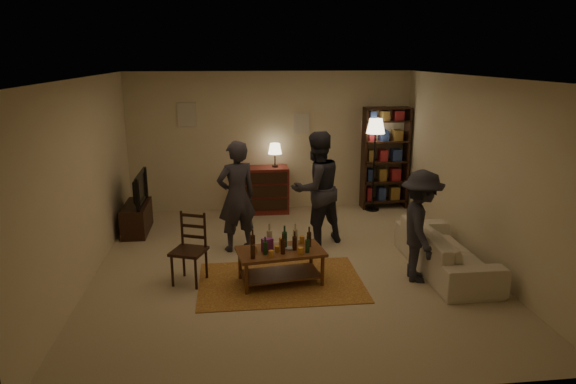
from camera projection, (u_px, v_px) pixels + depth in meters
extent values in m
plane|color=#C6B793|center=(289.00, 266.00, 7.51)|extent=(6.00, 6.00, 0.00)
plane|color=beige|center=(271.00, 142.00, 10.04)|extent=(5.50, 0.00, 5.50)
plane|color=beige|center=(85.00, 182.00, 6.85)|extent=(0.00, 6.00, 6.00)
plane|color=beige|center=(476.00, 171.00, 7.47)|extent=(0.00, 6.00, 6.00)
plane|color=beige|center=(331.00, 257.00, 4.28)|extent=(5.50, 0.00, 5.50)
plane|color=white|center=(289.00, 77.00, 6.81)|extent=(6.00, 6.00, 0.00)
cube|color=beige|center=(187.00, 115.00, 9.70)|extent=(0.35, 0.03, 0.45)
cube|color=beige|center=(302.00, 123.00, 10.00)|extent=(0.30, 0.03, 0.40)
cube|color=brown|center=(281.00, 282.00, 6.96)|extent=(2.20, 1.50, 0.01)
cube|color=brown|center=(281.00, 252.00, 6.85)|extent=(1.22, 0.78, 0.04)
cube|color=brown|center=(281.00, 274.00, 6.93)|extent=(1.11, 0.67, 0.02)
cylinder|color=brown|center=(247.00, 279.00, 6.55)|extent=(0.05, 0.05, 0.43)
cylinder|color=brown|center=(322.00, 271.00, 6.80)|extent=(0.05, 0.05, 0.43)
cylinder|color=brown|center=(240.00, 264.00, 7.02)|extent=(0.05, 0.05, 0.43)
cylinder|color=brown|center=(311.00, 257.00, 7.27)|extent=(0.05, 0.05, 0.43)
cylinder|color=gold|center=(254.00, 249.00, 6.74)|extent=(0.07, 0.07, 0.10)
cylinder|color=gold|center=(271.00, 254.00, 6.60)|extent=(0.07, 0.07, 0.09)
cylinder|color=gold|center=(281.00, 241.00, 7.01)|extent=(0.07, 0.07, 0.11)
cylinder|color=gold|center=(301.00, 251.00, 6.70)|extent=(0.07, 0.07, 0.09)
cylinder|color=gold|center=(302.00, 240.00, 7.09)|extent=(0.07, 0.07, 0.10)
cylinder|color=gold|center=(277.00, 249.00, 6.78)|extent=(0.06, 0.06, 0.08)
cube|color=#7E3187|center=(267.00, 245.00, 6.79)|extent=(0.17, 0.14, 0.18)
cylinder|color=gray|center=(290.00, 249.00, 6.85)|extent=(0.12, 0.12, 0.03)
cube|color=black|center=(189.00, 251.00, 6.85)|extent=(0.54, 0.54, 0.04)
cylinder|color=black|center=(172.00, 271.00, 6.79)|extent=(0.04, 0.04, 0.44)
cylinder|color=black|center=(196.00, 274.00, 6.71)|extent=(0.04, 0.04, 0.44)
cylinder|color=black|center=(184.00, 261.00, 7.11)|extent=(0.04, 0.04, 0.44)
cylinder|color=black|center=(206.00, 264.00, 7.03)|extent=(0.04, 0.04, 0.44)
cube|color=black|center=(193.00, 228.00, 6.94)|extent=(0.33, 0.15, 0.50)
cube|color=black|center=(137.00, 218.00, 8.90)|extent=(0.40, 1.00, 0.50)
imported|color=black|center=(136.00, 189.00, 8.76)|extent=(0.13, 0.97, 0.56)
cube|color=maroon|center=(262.00, 190.00, 9.98)|extent=(1.00, 0.48, 0.90)
cube|color=black|center=(263.00, 205.00, 9.80)|extent=(0.92, 0.02, 0.22)
cube|color=black|center=(263.00, 192.00, 9.73)|extent=(0.92, 0.02, 0.22)
cube|color=black|center=(263.00, 178.00, 9.67)|extent=(0.92, 0.02, 0.22)
cylinder|color=black|center=(275.00, 166.00, 9.89)|extent=(0.12, 0.12, 0.04)
cylinder|color=black|center=(275.00, 159.00, 9.85)|extent=(0.02, 0.02, 0.22)
cone|color=#FFE5B2|center=(275.00, 149.00, 9.80)|extent=(0.26, 0.26, 0.20)
cube|color=black|center=(364.00, 159.00, 10.12)|extent=(0.04, 0.34, 2.00)
cube|color=black|center=(406.00, 158.00, 10.22)|extent=(0.04, 0.34, 2.00)
cube|color=black|center=(383.00, 200.00, 10.39)|extent=(0.90, 0.34, 0.03)
cube|color=black|center=(384.00, 181.00, 10.28)|extent=(0.90, 0.34, 0.03)
cube|color=black|center=(385.00, 161.00, 10.18)|extent=(0.90, 0.34, 0.03)
cube|color=black|center=(386.00, 141.00, 10.08)|extent=(0.90, 0.34, 0.03)
cube|color=black|center=(387.00, 121.00, 9.98)|extent=(0.90, 0.34, 0.03)
cube|color=black|center=(388.00, 108.00, 9.91)|extent=(0.90, 0.34, 0.03)
cube|color=maroon|center=(369.00, 193.00, 10.32)|extent=(0.12, 0.22, 0.26)
cube|color=navy|center=(381.00, 193.00, 10.35)|extent=(0.15, 0.22, 0.26)
cube|color=olive|center=(394.00, 193.00, 10.38)|extent=(0.18, 0.22, 0.26)
cube|color=navy|center=(370.00, 175.00, 10.22)|extent=(0.12, 0.22, 0.24)
cube|color=olive|center=(382.00, 174.00, 10.24)|extent=(0.15, 0.22, 0.24)
cube|color=maroon|center=(395.00, 174.00, 10.27)|extent=(0.18, 0.22, 0.24)
cube|color=olive|center=(371.00, 155.00, 10.12)|extent=(0.12, 0.22, 0.22)
cube|color=maroon|center=(383.00, 155.00, 10.14)|extent=(0.15, 0.22, 0.22)
cube|color=navy|center=(396.00, 155.00, 10.17)|extent=(0.18, 0.22, 0.22)
cube|color=maroon|center=(371.00, 136.00, 10.02)|extent=(0.12, 0.22, 0.20)
cube|color=navy|center=(384.00, 135.00, 10.04)|extent=(0.15, 0.22, 0.20)
cube|color=olive|center=(397.00, 135.00, 10.07)|extent=(0.18, 0.22, 0.20)
cube|color=navy|center=(372.00, 116.00, 9.92)|extent=(0.12, 0.22, 0.18)
cube|color=olive|center=(385.00, 116.00, 9.94)|extent=(0.15, 0.22, 0.18)
cube|color=maroon|center=(398.00, 115.00, 9.97)|extent=(0.18, 0.22, 0.18)
cylinder|color=black|center=(372.00, 209.00, 10.23)|extent=(0.28, 0.28, 0.03)
cylinder|color=black|center=(374.00, 170.00, 10.02)|extent=(0.03, 0.03, 1.62)
cone|color=#FFE5B2|center=(376.00, 126.00, 9.80)|extent=(0.36, 0.36, 0.28)
imported|color=beige|center=(446.00, 250.00, 7.29)|extent=(0.81, 2.08, 0.61)
imported|color=#2A2931|center=(237.00, 196.00, 7.93)|extent=(0.75, 0.63, 1.74)
imported|color=#282931|center=(316.00, 189.00, 8.21)|extent=(1.10, 1.01, 1.84)
imported|color=#25262C|center=(420.00, 226.00, 6.87)|extent=(0.74, 1.07, 1.53)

